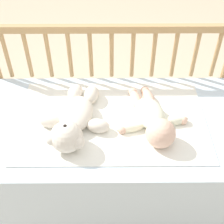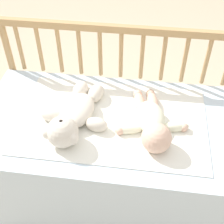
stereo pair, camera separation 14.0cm
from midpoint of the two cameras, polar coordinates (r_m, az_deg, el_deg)
The scene contains 6 objects.
ground_plane at distance 1.88m, azimuth 2.19°, elevation -13.76°, with size 12.00×12.00×0.00m, color #C6B293.
crib_mattress at distance 1.65m, azimuth 2.44°, elevation -8.62°, with size 1.26×0.66×0.55m.
crib_rail at distance 1.67m, azimuth 4.02°, elevation 8.19°, with size 1.26×0.04×0.85m.
blanket at distance 1.45m, azimuth 2.94°, elevation -1.57°, with size 0.87×0.53×0.01m.
teddy_bear at distance 1.40m, azimuth -4.26°, elevation -0.88°, with size 0.33×0.45×0.14m.
baby at distance 1.40m, azimuth 10.16°, elevation -2.13°, with size 0.34×0.42×0.13m.
Camera 2 is at (0.13, -1.00, 1.58)m, focal length 50.00 mm.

